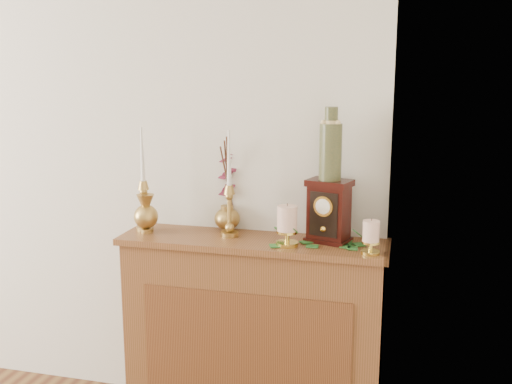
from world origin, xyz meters
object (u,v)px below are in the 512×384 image
(candlestick_center, at_px, (229,202))
(ginger_jar, at_px, (228,187))
(ceramic_vase, at_px, (331,148))
(bud_vase, at_px, (146,214))
(candlestick_left, at_px, (144,198))
(mantel_clock, at_px, (329,212))

(candlestick_center, relative_size, ginger_jar, 1.08)
(candlestick_center, relative_size, ceramic_vase, 1.54)
(bud_vase, relative_size, ceramic_vase, 0.58)
(candlestick_center, bearing_deg, candlestick_left, -179.03)
(ceramic_vase, bearing_deg, mantel_clock, -106.43)
(mantel_clock, bearing_deg, candlestick_center, -160.20)
(bud_vase, bearing_deg, candlestick_left, 125.56)
(candlestick_center, distance_m, ceramic_vase, 0.53)
(ginger_jar, bearing_deg, bud_vase, -154.84)
(mantel_clock, bearing_deg, bud_vase, -159.21)
(candlestick_center, height_order, ceramic_vase, ceramic_vase)
(candlestick_center, relative_size, mantel_clock, 1.75)
(candlestick_center, distance_m, mantel_clock, 0.46)
(ginger_jar, bearing_deg, candlestick_left, -160.24)
(mantel_clock, bearing_deg, ginger_jar, -175.06)
(candlestick_center, distance_m, bud_vase, 0.41)
(bud_vase, bearing_deg, mantel_clock, 4.36)
(bud_vase, xyz_separation_m, mantel_clock, (0.86, 0.07, 0.05))
(ginger_jar, bearing_deg, ceramic_vase, -11.20)
(bud_vase, distance_m, ginger_jar, 0.41)
(candlestick_left, distance_m, ceramic_vase, 0.92)
(ginger_jar, distance_m, ceramic_vase, 0.56)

